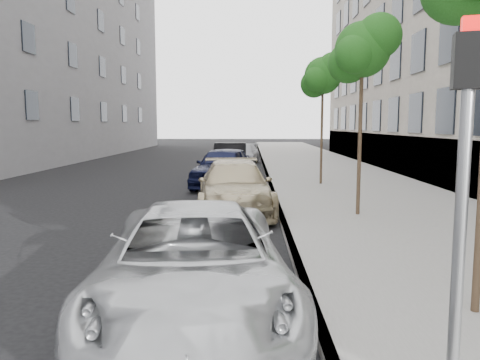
{
  "coord_description": "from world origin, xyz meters",
  "views": [
    {
      "loc": [
        0.33,
        -4.26,
        2.49
      ],
      "look_at": [
        0.16,
        4.13,
        1.5
      ],
      "focal_mm": 35.0,
      "sensor_mm": 36.0,
      "label": 1
    }
  ],
  "objects_px": {
    "tree_far": "(324,76)",
    "sedan_black": "(230,158)",
    "signal_pole": "(463,173)",
    "suv": "(235,187)",
    "sedan_blue": "(223,167)",
    "sedan_rear": "(243,154)",
    "minivan": "(194,263)",
    "tree_mid": "(364,50)"
  },
  "relations": [
    {
      "from": "tree_far",
      "to": "sedan_black",
      "type": "xyz_separation_m",
      "value": [
        -3.9,
        5.28,
        -3.63
      ]
    },
    {
      "from": "signal_pole",
      "to": "suv",
      "type": "height_order",
      "value": "signal_pole"
    },
    {
      "from": "sedan_blue",
      "to": "sedan_black",
      "type": "relative_size",
      "value": 1.0
    },
    {
      "from": "suv",
      "to": "sedan_black",
      "type": "bearing_deg",
      "value": 88.33
    },
    {
      "from": "tree_far",
      "to": "sedan_rear",
      "type": "bearing_deg",
      "value": 106.79
    },
    {
      "from": "sedan_blue",
      "to": "tree_far",
      "type": "bearing_deg",
      "value": 10.67
    },
    {
      "from": "tree_far",
      "to": "signal_pole",
      "type": "relative_size",
      "value": 1.63
    },
    {
      "from": "suv",
      "to": "sedan_rear",
      "type": "bearing_deg",
      "value": 85.29
    },
    {
      "from": "signal_pole",
      "to": "minivan",
      "type": "height_order",
      "value": "signal_pole"
    },
    {
      "from": "tree_mid",
      "to": "signal_pole",
      "type": "bearing_deg",
      "value": -98.07
    },
    {
      "from": "signal_pole",
      "to": "suv",
      "type": "bearing_deg",
      "value": 117.08
    },
    {
      "from": "tree_mid",
      "to": "sedan_black",
      "type": "bearing_deg",
      "value": 108.33
    },
    {
      "from": "sedan_blue",
      "to": "sedan_rear",
      "type": "bearing_deg",
      "value": 96.64
    },
    {
      "from": "suv",
      "to": "tree_far",
      "type": "bearing_deg",
      "value": 54.24
    },
    {
      "from": "minivan",
      "to": "sedan_black",
      "type": "bearing_deg",
      "value": 85.54
    },
    {
      "from": "sedan_black",
      "to": "tree_mid",
      "type": "bearing_deg",
      "value": -72.45
    },
    {
      "from": "tree_mid",
      "to": "suv",
      "type": "height_order",
      "value": "tree_mid"
    },
    {
      "from": "tree_far",
      "to": "suv",
      "type": "height_order",
      "value": "tree_far"
    },
    {
      "from": "suv",
      "to": "tree_mid",
      "type": "bearing_deg",
      "value": -21.02
    },
    {
      "from": "sedan_rear",
      "to": "suv",
      "type": "bearing_deg",
      "value": -81.86
    },
    {
      "from": "tree_mid",
      "to": "minivan",
      "type": "bearing_deg",
      "value": -119.4
    },
    {
      "from": "signal_pole",
      "to": "sedan_blue",
      "type": "relative_size",
      "value": 0.67
    },
    {
      "from": "signal_pole",
      "to": "tree_far",
      "type": "bearing_deg",
      "value": 100.03
    },
    {
      "from": "signal_pole",
      "to": "sedan_rear",
      "type": "bearing_deg",
      "value": 109.26
    },
    {
      "from": "minivan",
      "to": "tree_far",
      "type": "bearing_deg",
      "value": 69.0
    },
    {
      "from": "tree_far",
      "to": "minivan",
      "type": "xyz_separation_m",
      "value": [
        -3.61,
        -12.91,
        -3.7
      ]
    },
    {
      "from": "suv",
      "to": "sedan_rear",
      "type": "relative_size",
      "value": 1.13
    },
    {
      "from": "tree_far",
      "to": "sedan_black",
      "type": "height_order",
      "value": "tree_far"
    },
    {
      "from": "minivan",
      "to": "tree_mid",
      "type": "bearing_deg",
      "value": 55.22
    },
    {
      "from": "tree_mid",
      "to": "suv",
      "type": "relative_size",
      "value": 1.03
    },
    {
      "from": "tree_mid",
      "to": "sedan_rear",
      "type": "height_order",
      "value": "tree_mid"
    },
    {
      "from": "tree_mid",
      "to": "signal_pole",
      "type": "xyz_separation_m",
      "value": [
        -1.22,
        -8.59,
        -2.28
      ]
    },
    {
      "from": "tree_far",
      "to": "sedan_rear",
      "type": "xyz_separation_m",
      "value": [
        -3.33,
        11.03,
        -3.77
      ]
    },
    {
      "from": "signal_pole",
      "to": "sedan_black",
      "type": "xyz_separation_m",
      "value": [
        -2.68,
        20.37,
        -1.34
      ]
    },
    {
      "from": "tree_mid",
      "to": "sedan_black",
      "type": "height_order",
      "value": "tree_mid"
    },
    {
      "from": "tree_far",
      "to": "signal_pole",
      "type": "bearing_deg",
      "value": -94.62
    },
    {
      "from": "suv",
      "to": "sedan_rear",
      "type": "height_order",
      "value": "suv"
    },
    {
      "from": "sedan_rear",
      "to": "signal_pole",
      "type": "bearing_deg",
      "value": -77.24
    },
    {
      "from": "sedan_blue",
      "to": "minivan",
      "type": "bearing_deg",
      "value": -78.63
    },
    {
      "from": "tree_far",
      "to": "sedan_black",
      "type": "relative_size",
      "value": 1.09
    },
    {
      "from": "sedan_black",
      "to": "sedan_rear",
      "type": "xyz_separation_m",
      "value": [
        0.57,
        5.75,
        -0.14
      ]
    },
    {
      "from": "tree_mid",
      "to": "sedan_black",
      "type": "distance_m",
      "value": 12.93
    }
  ]
}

